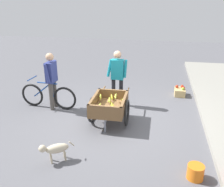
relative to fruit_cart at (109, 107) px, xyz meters
The scene contains 8 objects.
ground_plane 0.47m from the fruit_cart, 152.07° to the left, with size 24.00×24.00×0.00m, color #56565B.
fruit_cart is the anchor object (origin of this frame).
vendor_person 1.25m from the fruit_cart, behind, with size 0.21×0.58×1.57m.
bicycle 1.94m from the fruit_cart, 107.18° to the right, with size 0.46×1.66×0.85m.
cyclist_person 1.86m from the fruit_cart, 108.28° to the right, with size 0.52×0.22×1.57m.
dog 1.87m from the fruit_cart, 22.27° to the right, with size 0.40×0.59×0.40m.
plastic_bucket 2.57m from the fruit_cart, 47.09° to the left, with size 0.29×0.29×0.26m, color orange.
apple_crate 2.89m from the fruit_cart, 140.32° to the left, with size 0.44×0.32×0.32m.
Camera 1 is at (5.69, 1.03, 3.01)m, focal length 40.71 mm.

